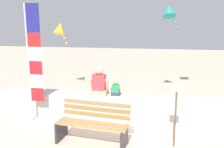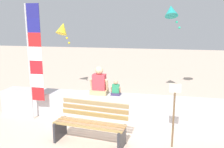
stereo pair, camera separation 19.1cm
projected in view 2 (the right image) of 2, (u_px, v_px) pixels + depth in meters
The scene contains 9 objects.
ground_plane at pixel (110, 132), 5.85m from camera, with size 40.00×40.00×0.00m, color beige.
seawall_ledge at pixel (117, 107), 6.66m from camera, with size 6.84×0.61×0.66m, color #BAB8BC.
park_bench at pixel (91, 124), 5.32m from camera, with size 1.65×0.77×0.88m.
person_adult at pixel (99, 83), 6.67m from camera, with size 0.52×0.38×0.79m.
person_child at pixel (116, 89), 6.61m from camera, with size 0.28×0.20×0.42m.
flag_banner at pixel (33, 57), 6.29m from camera, with size 0.40×0.05×3.10m.
kite_yellow at pixel (62, 29), 9.12m from camera, with size 0.61×0.65×0.86m.
kite_teal at pixel (171, 11), 7.78m from camera, with size 0.60×0.63×0.84m.
sign_post at pixel (174, 111), 5.00m from camera, with size 0.24×0.04×1.40m.
Camera 2 is at (1.20, -5.30, 2.61)m, focal length 38.44 mm.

